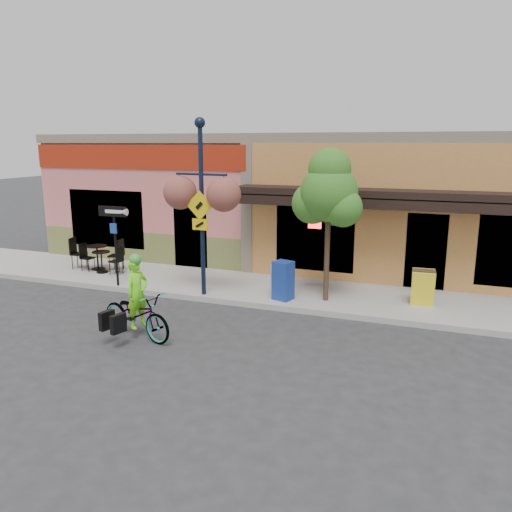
{
  "coord_description": "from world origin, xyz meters",
  "views": [
    {
      "loc": [
        4.66,
        -11.07,
        4.2
      ],
      "look_at": [
        0.39,
        0.5,
        1.4
      ],
      "focal_mm": 35.0,
      "sensor_mm": 36.0,
      "label": 1
    }
  ],
  "objects_px": {
    "newspaper_box_grey": "(281,280)",
    "one_way_sign": "(116,246)",
    "building": "(310,195)",
    "newspaper_box_blue": "(283,280)",
    "lamp_post": "(202,209)",
    "street_tree": "(328,225)",
    "bicycle": "(136,314)",
    "cyclist_rider": "(138,304)"
  },
  "relations": [
    {
      "from": "building",
      "to": "street_tree",
      "type": "relative_size",
      "value": 4.55
    },
    {
      "from": "building",
      "to": "newspaper_box_blue",
      "type": "xyz_separation_m",
      "value": [
        0.95,
        -6.45,
        -1.58
      ]
    },
    {
      "from": "lamp_post",
      "to": "newspaper_box_blue",
      "type": "bearing_deg",
      "value": 10.97
    },
    {
      "from": "street_tree",
      "to": "lamp_post",
      "type": "bearing_deg",
      "value": -168.97
    },
    {
      "from": "newspaper_box_blue",
      "to": "street_tree",
      "type": "xyz_separation_m",
      "value": [
        1.08,
        0.32,
        1.48
      ]
    },
    {
      "from": "cyclist_rider",
      "to": "newspaper_box_blue",
      "type": "height_order",
      "value": "cyclist_rider"
    },
    {
      "from": "lamp_post",
      "to": "one_way_sign",
      "type": "xyz_separation_m",
      "value": [
        -2.73,
        -0.08,
        -1.19
      ]
    },
    {
      "from": "newspaper_box_grey",
      "to": "street_tree",
      "type": "xyz_separation_m",
      "value": [
        1.22,
        0.1,
        1.54
      ]
    },
    {
      "from": "cyclist_rider",
      "to": "lamp_post",
      "type": "height_order",
      "value": "lamp_post"
    },
    {
      "from": "bicycle",
      "to": "lamp_post",
      "type": "relative_size",
      "value": 0.42
    },
    {
      "from": "bicycle",
      "to": "street_tree",
      "type": "bearing_deg",
      "value": -28.75
    },
    {
      "from": "lamp_post",
      "to": "one_way_sign",
      "type": "relative_size",
      "value": 2.03
    },
    {
      "from": "one_way_sign",
      "to": "newspaper_box_grey",
      "type": "relative_size",
      "value": 2.56
    },
    {
      "from": "cyclist_rider",
      "to": "one_way_sign",
      "type": "distance_m",
      "value": 3.93
    },
    {
      "from": "street_tree",
      "to": "one_way_sign",
      "type": "bearing_deg",
      "value": -173.16
    },
    {
      "from": "newspaper_box_grey",
      "to": "cyclist_rider",
      "type": "bearing_deg",
      "value": -117.79
    },
    {
      "from": "newspaper_box_blue",
      "to": "lamp_post",
      "type": "bearing_deg",
      "value": -155.1
    },
    {
      "from": "one_way_sign",
      "to": "newspaper_box_grey",
      "type": "distance_m",
      "value": 4.86
    },
    {
      "from": "bicycle",
      "to": "cyclist_rider",
      "type": "bearing_deg",
      "value": -75.23
    },
    {
      "from": "cyclist_rider",
      "to": "newspaper_box_grey",
      "type": "bearing_deg",
      "value": -16.84
    },
    {
      "from": "one_way_sign",
      "to": "newspaper_box_blue",
      "type": "distance_m",
      "value": 4.96
    },
    {
      "from": "lamp_post",
      "to": "newspaper_box_grey",
      "type": "relative_size",
      "value": 5.19
    },
    {
      "from": "newspaper_box_grey",
      "to": "one_way_sign",
      "type": "bearing_deg",
      "value": -168.78
    },
    {
      "from": "bicycle",
      "to": "one_way_sign",
      "type": "relative_size",
      "value": 0.86
    },
    {
      "from": "building",
      "to": "newspaper_box_grey",
      "type": "relative_size",
      "value": 20.05
    },
    {
      "from": "newspaper_box_grey",
      "to": "street_tree",
      "type": "distance_m",
      "value": 1.97
    },
    {
      "from": "bicycle",
      "to": "lamp_post",
      "type": "xyz_separation_m",
      "value": [
        0.18,
        2.98,
        1.98
      ]
    },
    {
      "from": "lamp_post",
      "to": "one_way_sign",
      "type": "bearing_deg",
      "value": -175.46
    },
    {
      "from": "building",
      "to": "one_way_sign",
      "type": "xyz_separation_m",
      "value": [
        -3.96,
        -6.85,
        -0.94
      ]
    },
    {
      "from": "bicycle",
      "to": "newspaper_box_grey",
      "type": "xyz_separation_m",
      "value": [
        2.21,
        3.51,
        0.08
      ]
    },
    {
      "from": "newspaper_box_blue",
      "to": "street_tree",
      "type": "distance_m",
      "value": 1.86
    },
    {
      "from": "building",
      "to": "bicycle",
      "type": "bearing_deg",
      "value": -98.2
    },
    {
      "from": "one_way_sign",
      "to": "cyclist_rider",
      "type": "bearing_deg",
      "value": -50.6
    },
    {
      "from": "building",
      "to": "newspaper_box_blue",
      "type": "bearing_deg",
      "value": -81.64
    },
    {
      "from": "lamp_post",
      "to": "street_tree",
      "type": "distance_m",
      "value": 3.33
    },
    {
      "from": "bicycle",
      "to": "cyclist_rider",
      "type": "xyz_separation_m",
      "value": [
        0.05,
        0.0,
        0.24
      ]
    },
    {
      "from": "one_way_sign",
      "to": "street_tree",
      "type": "bearing_deg",
      "value": 4.24
    },
    {
      "from": "cyclist_rider",
      "to": "newspaper_box_grey",
      "type": "relative_size",
      "value": 1.69
    },
    {
      "from": "building",
      "to": "lamp_post",
      "type": "bearing_deg",
      "value": -100.27
    },
    {
      "from": "newspaper_box_blue",
      "to": "building",
      "type": "bearing_deg",
      "value": 115.07
    },
    {
      "from": "cyclist_rider",
      "to": "newspaper_box_grey",
      "type": "xyz_separation_m",
      "value": [
        2.16,
        3.51,
        -0.16
      ]
    },
    {
      "from": "one_way_sign",
      "to": "lamp_post",
      "type": "bearing_deg",
      "value": -0.84
    }
  ]
}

